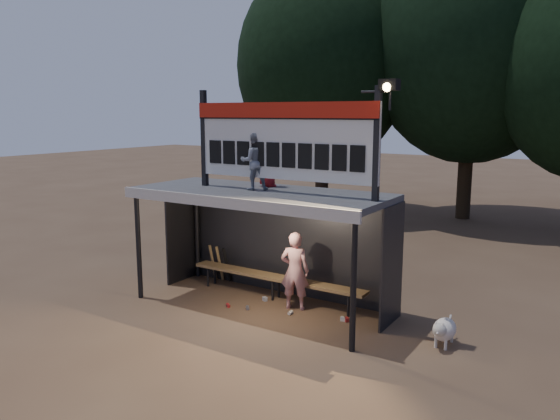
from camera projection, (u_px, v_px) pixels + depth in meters
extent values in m
plane|color=#503928|center=(261.00, 306.00, 10.80)|extent=(80.00, 80.00, 0.00)
imported|color=white|center=(295.00, 271.00, 10.54)|extent=(0.65, 0.53, 1.54)
imported|color=gray|center=(254.00, 161.00, 10.38)|extent=(0.67, 0.66, 1.10)
imported|color=maroon|center=(268.00, 161.00, 10.86)|extent=(0.59, 0.52, 1.01)
cube|color=#424245|center=(260.00, 194.00, 10.40)|extent=(5.00, 2.00, 0.12)
cube|color=silver|center=(227.00, 203.00, 9.56)|extent=(5.10, 0.06, 0.20)
cylinder|color=black|center=(139.00, 246.00, 11.13)|extent=(0.10, 0.10, 2.20)
cylinder|color=black|center=(353.00, 285.00, 8.59)|extent=(0.10, 0.10, 2.20)
cylinder|color=black|center=(197.00, 230.00, 12.62)|extent=(0.10, 0.10, 2.20)
cylinder|color=black|center=(395.00, 260.00, 10.08)|extent=(0.10, 0.10, 2.20)
cube|color=black|center=(287.00, 242.00, 11.44)|extent=(5.00, 0.04, 2.20)
cube|color=black|center=(182.00, 233.00, 12.34)|extent=(0.04, 1.00, 2.20)
cube|color=black|center=(392.00, 266.00, 9.70)|extent=(0.04, 1.00, 2.20)
cylinder|color=black|center=(287.00, 193.00, 11.25)|extent=(5.00, 0.06, 0.06)
cube|color=black|center=(204.00, 139.00, 10.94)|extent=(0.10, 0.10, 1.90)
cube|color=black|center=(377.00, 144.00, 8.98)|extent=(0.10, 0.10, 1.90)
cube|color=silver|center=(282.00, 141.00, 9.96)|extent=(3.80, 0.08, 1.40)
cube|color=#AE190C|center=(281.00, 110.00, 9.82)|extent=(3.80, 0.04, 0.28)
cube|color=black|center=(280.00, 118.00, 9.84)|extent=(3.80, 0.02, 0.03)
cube|color=black|center=(215.00, 152.00, 10.77)|extent=(0.27, 0.03, 0.45)
cube|color=black|center=(229.00, 152.00, 10.59)|extent=(0.27, 0.03, 0.45)
cube|color=black|center=(243.00, 153.00, 10.41)|extent=(0.27, 0.03, 0.45)
cube|color=black|center=(258.00, 154.00, 10.23)|extent=(0.27, 0.03, 0.45)
cube|color=black|center=(273.00, 155.00, 10.05)|extent=(0.27, 0.03, 0.45)
cube|color=black|center=(289.00, 155.00, 9.87)|extent=(0.27, 0.03, 0.45)
cube|color=black|center=(305.00, 156.00, 9.69)|extent=(0.27, 0.03, 0.45)
cube|color=black|center=(322.00, 157.00, 9.51)|extent=(0.27, 0.03, 0.45)
cube|color=black|center=(339.00, 158.00, 9.33)|extent=(0.27, 0.03, 0.45)
cube|color=black|center=(357.00, 159.00, 9.15)|extent=(0.27, 0.03, 0.45)
cylinder|color=black|center=(376.00, 92.00, 8.86)|extent=(0.50, 0.04, 0.04)
cylinder|color=black|center=(390.00, 101.00, 8.75)|extent=(0.04, 0.04, 0.30)
cube|color=black|center=(389.00, 85.00, 8.67)|extent=(0.30, 0.22, 0.18)
sphere|color=#FFD88C|center=(387.00, 87.00, 8.60)|extent=(0.14, 0.14, 0.14)
cube|color=olive|center=(276.00, 278.00, 11.18)|extent=(4.00, 0.35, 0.06)
cylinder|color=black|center=(208.00, 276.00, 12.02)|extent=(0.05, 0.05, 0.45)
cylinder|color=black|center=(215.00, 274.00, 12.21)|extent=(0.05, 0.05, 0.45)
cylinder|color=black|center=(273.00, 290.00, 11.12)|extent=(0.05, 0.05, 0.45)
cylinder|color=black|center=(279.00, 286.00, 11.32)|extent=(0.05, 0.05, 0.45)
cylinder|color=black|center=(348.00, 305.00, 10.22)|extent=(0.05, 0.05, 0.45)
cylinder|color=black|center=(354.00, 301.00, 10.42)|extent=(0.05, 0.05, 0.45)
cylinder|color=black|center=(322.00, 163.00, 20.89)|extent=(0.50, 0.50, 3.74)
ellipsoid|color=black|center=(323.00, 65.00, 20.24)|extent=(6.46, 6.46, 7.48)
cylinder|color=#2E2114|center=(466.00, 161.00, 19.45)|extent=(0.50, 0.50, 4.18)
ellipsoid|color=black|center=(473.00, 42.00, 18.73)|extent=(7.22, 7.22, 8.36)
ellipsoid|color=white|center=(444.00, 329.00, 8.97)|extent=(0.36, 0.58, 0.36)
sphere|color=beige|center=(440.00, 330.00, 8.72)|extent=(0.22, 0.22, 0.22)
cone|color=beige|center=(438.00, 333.00, 8.64)|extent=(0.10, 0.10, 0.10)
cone|color=beige|center=(436.00, 324.00, 8.71)|extent=(0.06, 0.06, 0.07)
cone|color=silver|center=(443.00, 325.00, 8.66)|extent=(0.06, 0.06, 0.07)
cylinder|color=beige|center=(436.00, 342.00, 8.89)|extent=(0.05, 0.05, 0.18)
cylinder|color=#F1E4D0|center=(446.00, 345.00, 8.81)|extent=(0.05, 0.05, 0.18)
cylinder|color=beige|center=(442.00, 335.00, 9.19)|extent=(0.05, 0.05, 0.18)
cylinder|color=beige|center=(452.00, 337.00, 9.11)|extent=(0.05, 0.05, 0.18)
cylinder|color=beige|center=(450.00, 319.00, 9.20)|extent=(0.04, 0.16, 0.14)
cylinder|color=olive|center=(213.00, 262.00, 12.40)|extent=(0.07, 0.27, 0.84)
cylinder|color=olive|center=(220.00, 263.00, 12.29)|extent=(0.09, 0.30, 0.83)
cylinder|color=black|center=(227.00, 265.00, 12.19)|extent=(0.09, 0.33, 0.83)
cube|color=#A7201C|center=(346.00, 319.00, 10.01)|extent=(0.12, 0.12, 0.08)
cylinder|color=#A8A8AC|center=(247.00, 308.00, 10.63)|extent=(0.13, 0.13, 0.07)
cube|color=beige|center=(343.00, 319.00, 10.03)|extent=(0.11, 0.08, 0.08)
cylinder|color=#AD1E1D|center=(228.00, 305.00, 10.76)|extent=(0.13, 0.13, 0.07)
cube|color=#A7A7AB|center=(265.00, 299.00, 11.11)|extent=(0.12, 0.11, 0.08)
cylinder|color=silver|center=(290.00, 313.00, 10.36)|extent=(0.07, 0.12, 0.07)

